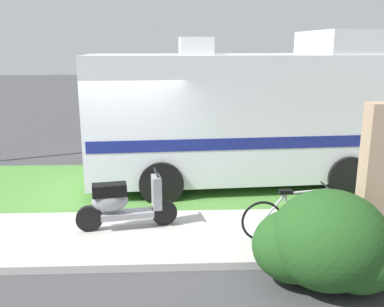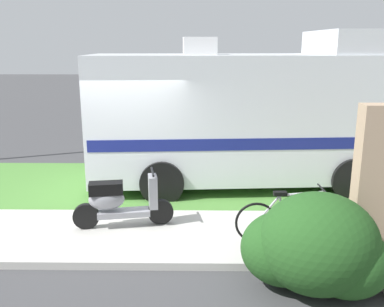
{
  "view_description": "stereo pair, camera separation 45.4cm",
  "coord_description": "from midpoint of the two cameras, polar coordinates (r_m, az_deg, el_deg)",
  "views": [
    {
      "loc": [
        1.02,
        -7.65,
        3.14
      ],
      "look_at": [
        1.37,
        0.3,
        1.1
      ],
      "focal_mm": 39.64,
      "sensor_mm": 36.0,
      "label": 1
    },
    {
      "loc": [
        1.48,
        -7.66,
        3.14
      ],
      "look_at": [
        1.37,
        0.3,
        1.1
      ],
      "focal_mm": 39.64,
      "sensor_mm": 36.0,
      "label": 2
    }
  ],
  "objects": [
    {
      "name": "sidewalk",
      "position": [
        7.26,
        -9.39,
        -10.93
      ],
      "size": [
        24.0,
        2.0,
        0.12
      ],
      "color": "beige",
      "rests_on": "ground"
    },
    {
      "name": "bicycle",
      "position": [
        6.91,
        15.07,
        -8.64
      ],
      "size": [
        1.76,
        0.52,
        0.89
      ],
      "color": "black",
      "rests_on": "ground"
    },
    {
      "name": "grass_strip",
      "position": [
        9.75,
        -6.66,
        -4.27
      ],
      "size": [
        24.0,
        3.4,
        0.08
      ],
      "color": "#4C8438",
      "rests_on": "ground"
    },
    {
      "name": "bottle_green",
      "position": [
        7.23,
        21.57,
        -10.29
      ],
      "size": [
        0.07,
        0.07,
        0.29
      ],
      "color": "navy",
      "rests_on": "ground"
    },
    {
      "name": "bush_by_porch",
      "position": [
        5.84,
        18.43,
        -11.98
      ],
      "size": [
        1.85,
        1.39,
        1.31
      ],
      "color": "#23511E",
      "rests_on": "ground"
    },
    {
      "name": "scooter",
      "position": [
        7.28,
        -7.98,
        -6.39
      ],
      "size": [
        1.69,
        0.58,
        0.97
      ],
      "color": "black",
      "rests_on": "ground"
    },
    {
      "name": "ground_plane",
      "position": [
        8.37,
        -7.96,
        -7.81
      ],
      "size": [
        80.0,
        80.0,
        0.0
      ],
      "primitive_type": "plane",
      "color": "#424244"
    },
    {
      "name": "motorhome_rv",
      "position": [
        9.62,
        9.05,
        5.23
      ],
      "size": [
        6.86,
        2.86,
        3.45
      ],
      "color": "silver",
      "rests_on": "ground"
    },
    {
      "name": "pickup_truck_near",
      "position": [
        13.79,
        4.35,
        5.4
      ],
      "size": [
        5.19,
        2.35,
        1.9
      ],
      "color": "silver",
      "rests_on": "ground"
    }
  ]
}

